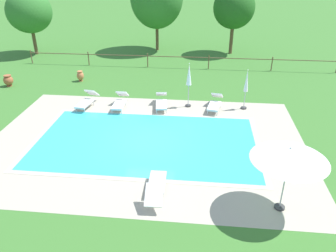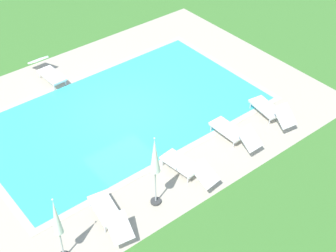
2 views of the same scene
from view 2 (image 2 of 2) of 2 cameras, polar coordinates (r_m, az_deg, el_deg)
The scene contains 11 objects.
ground_plane at distance 18.60m, azimuth -5.10°, elevation 1.43°, with size 160.00×160.00×0.00m, color #3D752D.
pool_deck_paving at distance 18.60m, azimuth -5.10°, elevation 1.44°, with size 14.47×10.13×0.01m, color #B2A893.
swimming_pool_water at distance 18.60m, azimuth -5.10°, elevation 1.45°, with size 9.99×5.65×0.01m, color #38C6D1.
pool_coping_rim at distance 18.60m, azimuth -5.11°, elevation 1.46°, with size 10.47×6.13×0.01m.
sun_lounger_north_near_steps at distance 15.88m, azimuth 2.18°, elevation -4.54°, with size 0.84×2.10×0.77m.
sun_lounger_north_mid at distance 14.61m, azimuth -6.60°, elevation -9.78°, with size 0.95×2.10×0.80m.
sun_lounger_north_far at distance 18.43m, azimuth 11.48°, elevation 1.77°, with size 0.89×2.05×0.86m.
sun_lounger_north_end at distance 20.72m, azimuth -13.31°, elevation 6.01°, with size 0.66×2.06×0.77m.
sun_lounger_south_near_corner at distance 17.26m, azimuth 7.39°, elevation -0.67°, with size 0.61×2.01×0.83m.
patio_umbrella_closed_row_west at distance 13.22m, azimuth -12.32°, elevation -10.40°, with size 0.32×0.32×2.27m.
patio_umbrella_closed_row_mid_west at distance 14.09m, azimuth -1.47°, elevation -3.78°, with size 0.32×0.32×2.53m.
Camera 2 is at (7.95, 12.46, 11.29)m, focal length 54.47 mm.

